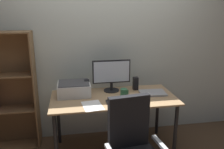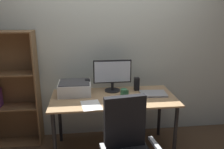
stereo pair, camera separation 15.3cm
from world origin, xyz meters
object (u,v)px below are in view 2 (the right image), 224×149
Objects in this scene: desk at (113,103)px; mouse at (136,99)px; monitor at (112,74)px; printer at (75,88)px; bookshelf at (10,91)px; laptop at (153,94)px; coffee_mug at (124,93)px; speaker_left at (88,86)px; keyboard at (118,102)px; speaker_right at (137,84)px.

desk is 15.77× the size of mouse.
monitor reaches higher than printer.
printer is (-0.47, 0.16, 0.17)m from desk.
mouse is (0.25, -0.15, 0.10)m from desk.
bookshelf reaches higher than desk.
laptop is at bearing -21.48° from monitor.
monitor is 0.51m from printer.
coffee_mug is 0.07× the size of bookshelf.
printer is 0.26× the size of bookshelf.
printer is at bearing -162.90° from speaker_left.
mouse is 1.65m from bookshelf.
speaker_right reaches higher than keyboard.
monitor is 0.49m from mouse.
speaker_right is at bearing 137.14° from laptop.
monitor is 2.88× the size of speaker_right.
mouse reaches higher than desk.
desk is 0.52m from laptop.
keyboard is 0.19× the size of bookshelf.
speaker_right is (0.33, 0.21, 0.17)m from desk.
mouse is 0.31m from laptop.
monitor is 4.90× the size of coffee_mug.
speaker_right is (-0.18, 0.19, 0.07)m from laptop.
bookshelf reaches higher than coffee_mug.
bookshelf reaches higher than printer.
bookshelf is at bearing 167.00° from printer.
printer is at bearing 166.40° from mouse.
mouse is 0.56× the size of speaker_left.
speaker_right reaches higher than coffee_mug.
printer is (-0.72, 0.31, 0.06)m from mouse.
keyboard is at bearing -87.58° from monitor.
printer is at bearing 176.08° from laptop.
mouse is at bearing -142.57° from laptop.
desk is 15.17× the size of coffee_mug.
monitor is 1.36m from bookshelf.
coffee_mug is 0.49m from speaker_left.
desk is at bearing -15.18° from bookshelf.
speaker_left is at bearing 156.87° from mouse.
mouse is 0.24× the size of printer.
speaker_right is at bearing -5.05° from bookshelf.
mouse is 0.67m from speaker_left.
speaker_left is (-0.34, 0.38, 0.08)m from keyboard.
keyboard is at bearing -128.46° from speaker_right.
speaker_left is (-0.56, 0.36, 0.07)m from mouse.
printer reaches higher than desk.
mouse is 0.96× the size of coffee_mug.
desk is 1.37m from bookshelf.
speaker_right is (0.21, 0.21, 0.04)m from coffee_mug.
laptop is (0.26, 0.17, -0.01)m from mouse.
keyboard is 0.20m from coffee_mug.
monitor is at bearing -5.92° from bookshelf.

